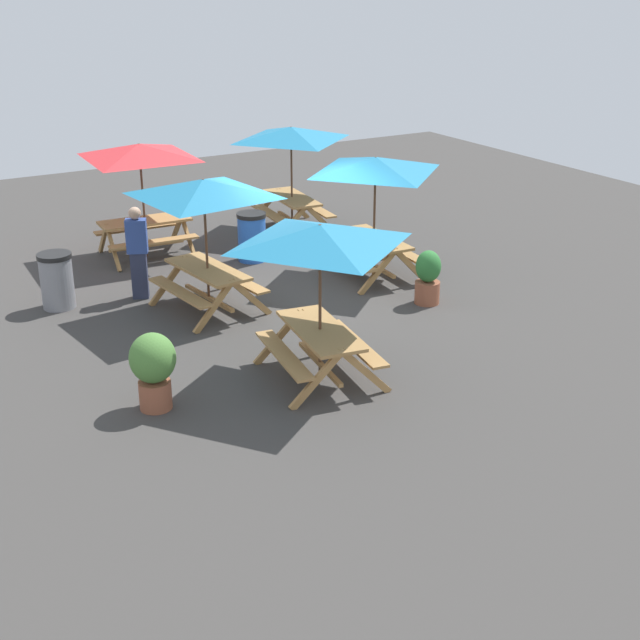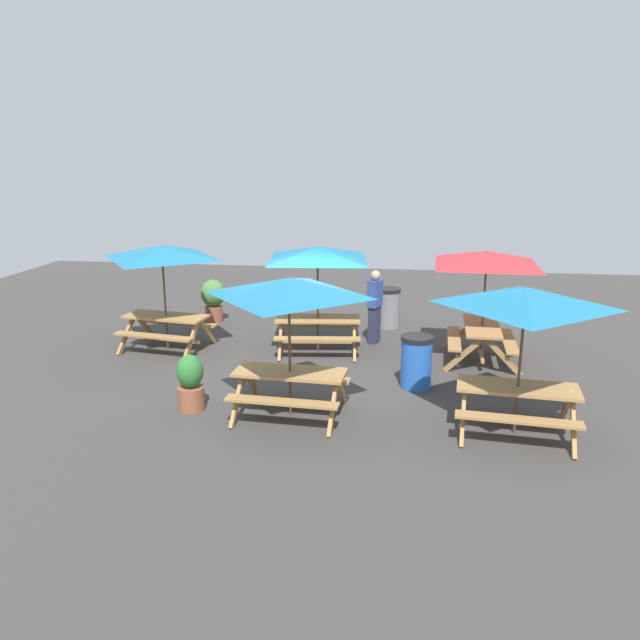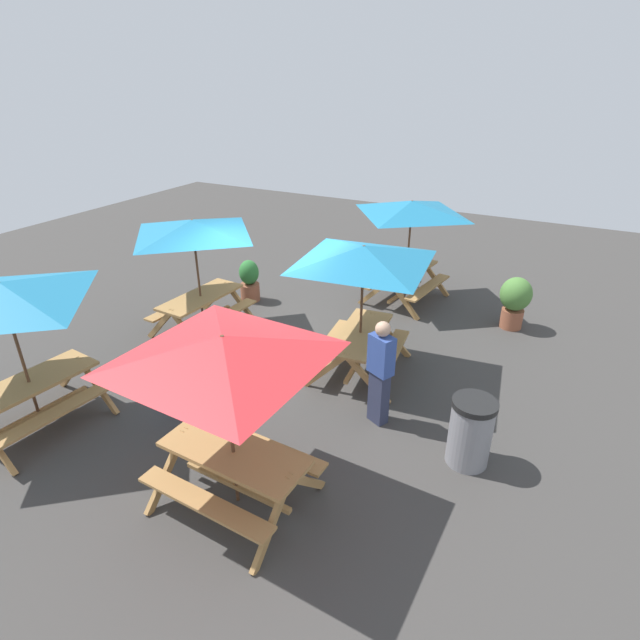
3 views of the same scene
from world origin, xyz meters
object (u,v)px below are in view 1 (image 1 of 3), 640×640
(picnic_table_4, at_px, (204,198))
(potted_plant_1, at_px, (153,366))
(picnic_table_1, at_px, (375,174))
(trash_bin_blue, at_px, (252,237))
(trash_bin_gray, at_px, (57,280))
(picnic_table_3, at_px, (140,159))
(picnic_table_0, at_px, (291,141))
(picnic_table_2, at_px, (320,246))
(potted_plant_0, at_px, (428,277))
(person_standing, at_px, (138,250))

(picnic_table_4, xyz_separation_m, potted_plant_1, (-2.99, 2.11, -1.37))
(picnic_table_1, bearing_deg, trash_bin_blue, 40.77)
(trash_bin_blue, relative_size, potted_plant_1, 0.90)
(potted_plant_1, bearing_deg, trash_bin_gray, 1.30)
(trash_bin_blue, bearing_deg, picnic_table_3, 52.31)
(picnic_table_0, relative_size, picnic_table_2, 1.00)
(picnic_table_2, distance_m, potted_plant_0, 3.87)
(potted_plant_0, bearing_deg, picnic_table_3, 33.17)
(picnic_table_0, height_order, trash_bin_gray, picnic_table_0)
(picnic_table_2, bearing_deg, picnic_table_4, 13.59)
(picnic_table_1, relative_size, trash_bin_gray, 2.38)
(picnic_table_1, height_order, potted_plant_0, picnic_table_1)
(picnic_table_4, relative_size, trash_bin_blue, 2.87)
(trash_bin_gray, bearing_deg, trash_bin_blue, -80.90)
(picnic_table_0, bearing_deg, trash_bin_gray, 116.03)
(picnic_table_2, relative_size, trash_bin_gray, 2.38)
(trash_bin_blue, bearing_deg, picnic_table_0, -49.19)
(picnic_table_4, bearing_deg, picnic_table_2, 178.32)
(picnic_table_1, bearing_deg, trash_bin_gray, 79.57)
(picnic_table_0, distance_m, picnic_table_2, 7.65)
(potted_plant_0, bearing_deg, picnic_table_1, 0.69)
(picnic_table_0, bearing_deg, potted_plant_1, 144.76)
(trash_bin_blue, distance_m, trash_bin_gray, 4.13)
(picnic_table_2, bearing_deg, picnic_table_1, -34.64)
(potted_plant_0, bearing_deg, trash_bin_blue, 22.94)
(picnic_table_1, relative_size, trash_bin_blue, 2.38)
(picnic_table_0, relative_size, picnic_table_4, 0.83)
(trash_bin_blue, height_order, trash_bin_gray, same)
(potted_plant_1, bearing_deg, person_standing, -17.23)
(picnic_table_2, bearing_deg, potted_plant_1, 91.38)
(trash_bin_blue, bearing_deg, person_standing, 108.91)
(picnic_table_1, height_order, potted_plant_1, picnic_table_1)
(picnic_table_1, xyz_separation_m, person_standing, (1.13, 4.24, -1.10))
(potted_plant_0, distance_m, person_standing, 5.12)
(trash_bin_blue, bearing_deg, picnic_table_1, -142.70)
(picnic_table_3, bearing_deg, picnic_table_0, -174.75)
(picnic_table_2, bearing_deg, person_standing, 22.43)
(person_standing, bearing_deg, trash_bin_gray, -165.56)
(picnic_table_2, relative_size, potted_plant_0, 2.42)
(person_standing, bearing_deg, picnic_table_3, 92.57)
(picnic_table_1, distance_m, trash_bin_gray, 5.99)
(trash_bin_gray, distance_m, potted_plant_1, 4.44)
(picnic_table_2, xyz_separation_m, person_standing, (4.47, 1.10, -1.10))
(trash_bin_blue, bearing_deg, potted_plant_1, 141.99)
(potted_plant_0, bearing_deg, picnic_table_2, 117.64)
(picnic_table_3, bearing_deg, picnic_table_1, 136.83)
(picnic_table_3, distance_m, person_standing, 2.69)
(picnic_table_4, bearing_deg, picnic_table_3, -8.87)
(picnic_table_4, bearing_deg, person_standing, 28.05)
(picnic_table_3, relative_size, potted_plant_1, 2.60)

